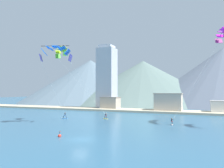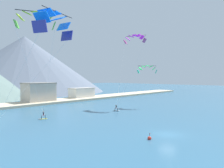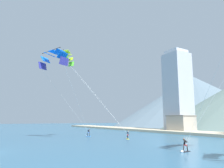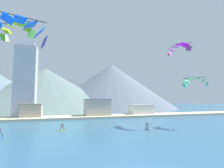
{
  "view_description": "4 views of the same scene",
  "coord_description": "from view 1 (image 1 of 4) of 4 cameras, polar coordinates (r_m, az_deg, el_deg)",
  "views": [
    {
      "loc": [
        17.75,
        -30.05,
        7.67
      ],
      "look_at": [
        0.8,
        11.35,
        9.08
      ],
      "focal_mm": 35.0,
      "sensor_mm": 36.0,
      "label": 1
    },
    {
      "loc": [
        -30.19,
        -16.09,
        8.83
      ],
      "look_at": [
        1.72,
        13.17,
        7.37
      ],
      "focal_mm": 35.0,
      "sensor_mm": 36.0,
      "label": 2
    },
    {
      "loc": [
        30.54,
        -1.13,
        3.87
      ],
      "look_at": [
        3.75,
        14.98,
        8.99
      ],
      "focal_mm": 35.0,
      "sensor_mm": 36.0,
      "label": 3
    },
    {
      "loc": [
        -7.59,
        -14.81,
        6.86
      ],
      "look_at": [
        2.29,
        17.31,
        9.72
      ],
      "focal_mm": 28.0,
      "sensor_mm": 36.0,
      "label": 4
    }
  ],
  "objects": [
    {
      "name": "kitesurfer_mid_center",
      "position": [
        51.44,
        15.4,
        -9.78
      ],
      "size": [
        0.63,
        1.78,
        1.7
      ],
      "color": "black",
      "rests_on": "ground"
    },
    {
      "name": "highrise_tower",
      "position": [
        91.58,
        -1.36,
        1.63
      ],
      "size": [
        7.0,
        7.0,
        26.74
      ],
      "color": "#A8ADB7",
      "rests_on": "ground"
    },
    {
      "name": "shore_building_promenade_mid",
      "position": [
        81.78,
        14.52,
        -4.72
      ],
      "size": [
        9.81,
        6.93,
        6.84
      ],
      "color": "#B7AD9E",
      "rests_on": "ground"
    },
    {
      "name": "race_marker_buoy",
      "position": [
        38.42,
        -13.54,
        -13.04
      ],
      "size": [
        0.56,
        0.56,
        1.02
      ],
      "color": "red",
      "rests_on": "ground"
    },
    {
      "name": "mountain_peak_west_ridge",
      "position": [
        154.82,
        -5.66,
        0.82
      ],
      "size": [
        95.91,
        95.91,
        29.5
      ],
      "color": "slate",
      "rests_on": "ground"
    },
    {
      "name": "mountain_peak_east_shoulder",
      "position": [
        139.03,
        8.14,
        0.54
      ],
      "size": [
        95.22,
        95.22,
        26.64
      ],
      "color": "slate",
      "rests_on": "ground"
    },
    {
      "name": "ground_plane",
      "position": [
        35.73,
        -8.37,
        -14.19
      ],
      "size": [
        400.0,
        400.0,
        0.0
      ],
      "primitive_type": "plane",
      "color": "#2D5B7A"
    },
    {
      "name": "parafoil_kite_near_trail",
      "position": [
        51.96,
        -14.44,
        8.06
      ],
      "size": [
        8.12,
        12.54,
        16.56
      ],
      "color": "navy"
    },
    {
      "name": "shoreline_strip",
      "position": [
        81.66,
        9.69,
        -6.93
      ],
      "size": [
        180.0,
        10.0,
        0.7
      ],
      "primitive_type": "cube",
      "color": "#BCAD8E",
      "rests_on": "ground"
    },
    {
      "name": "kitesurfer_near_lead",
      "position": [
        60.7,
        -1.77,
        -8.6
      ],
      "size": [
        1.74,
        1.12,
        1.71
      ],
      "color": "yellow",
      "rests_on": "ground"
    },
    {
      "name": "kitesurfer_near_trail",
      "position": [
        62.64,
        -12.38,
        -8.31
      ],
      "size": [
        1.78,
        0.8,
        1.74
      ],
      "color": "#337FDB",
      "rests_on": "ground"
    },
    {
      "name": "parafoil_kite_near_lead",
      "position": [
        55.35,
        -13.1,
        8.35
      ],
      "size": [
        9.99,
        12.5,
        17.24
      ],
      "color": "#54BE36"
    },
    {
      "name": "parafoil_kite_mid_center",
      "position": [
        54.62,
        27.02,
        11.63
      ],
      "size": [
        12.28,
        7.14,
        19.96
      ],
      "color": "#9C3676"
    },
    {
      "name": "shore_building_quay_east",
      "position": [
        88.68,
        -0.37,
        -5.08
      ],
      "size": [
        7.0,
        6.02,
        5.2
      ],
      "color": "#A89E8E",
      "rests_on": "ground"
    }
  ]
}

